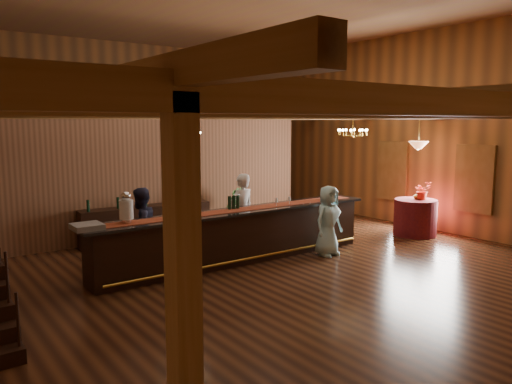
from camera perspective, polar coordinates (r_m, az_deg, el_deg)
floor at (r=10.94m, az=-0.66°, el=-7.90°), size 14.00×14.00×0.00m
wall_back at (r=16.72m, az=-14.84°, el=6.90°), size 12.00×0.10×5.50m
wall_right at (r=14.83m, az=18.70°, el=6.63°), size 0.10×14.00×5.50m
beam_grid at (r=10.94m, az=-2.25°, el=9.27°), size 11.90×13.90×0.39m
support_posts at (r=10.21m, az=0.95°, el=0.14°), size 9.20×10.20×3.20m
partition_wall at (r=13.38m, az=-11.17°, el=1.65°), size 9.00×0.18×3.10m
window_right_front at (r=13.99m, az=23.71°, el=1.39°), size 0.12×1.05×1.75m
window_right_back at (r=15.45m, az=15.37°, el=2.35°), size 0.12×1.05×1.75m
backroom_boxes at (r=15.42m, az=-13.52°, el=-1.43°), size 4.10×0.60×1.10m
tasting_bar at (r=10.79m, az=-2.08°, el=-4.99°), size 6.77×0.90×1.14m
beverage_dispenser at (r=9.56m, az=-14.62°, el=-1.79°), size 0.26×0.26×0.60m
glass_rack_tray at (r=9.25m, az=-18.74°, el=-3.77°), size 0.50×0.50×0.10m
raffle_drum at (r=12.25m, az=8.31°, el=-0.03°), size 0.34×0.24×0.30m
bar_bottle_0 at (r=10.69m, az=-3.04°, el=-1.26°), size 0.07×0.07×0.30m
bar_bottle_1 at (r=10.75m, az=-2.57°, el=-1.21°), size 0.07×0.07×0.30m
bar_bottle_2 at (r=10.75m, az=-2.53°, el=-1.21°), size 0.07×0.07×0.30m
bar_bottle_3 at (r=10.80m, az=-2.10°, el=-1.16°), size 0.07×0.07×0.30m
backbar_shelf at (r=12.85m, az=-12.39°, el=-3.56°), size 3.31×0.76×0.92m
round_table at (r=13.95m, az=17.73°, el=-2.77°), size 1.11×1.11×0.96m
chandelier_left at (r=10.61m, az=-8.48°, el=6.45°), size 0.80×0.80×0.63m
chandelier_right at (r=13.89m, az=10.99°, el=6.74°), size 0.80×0.80×0.63m
pendant_lamp at (r=13.73m, az=18.07°, el=5.13°), size 0.52×0.52×0.90m
bartender at (r=11.62m, az=-1.63°, el=-2.35°), size 0.71×0.51×1.82m
staff_second at (r=10.63m, az=-13.05°, el=-3.97°), size 1.00×0.91×1.66m
guest at (r=11.35m, az=8.26°, el=-3.26°), size 0.83×0.59×1.59m
floor_plant at (r=13.91m, az=-2.77°, el=-1.87°), size 0.75×0.64×1.23m
table_flowers at (r=13.88m, az=18.48°, el=0.17°), size 0.53×0.49×0.49m
table_vase at (r=13.92m, az=17.89°, el=-0.22°), size 0.15×0.15×0.27m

